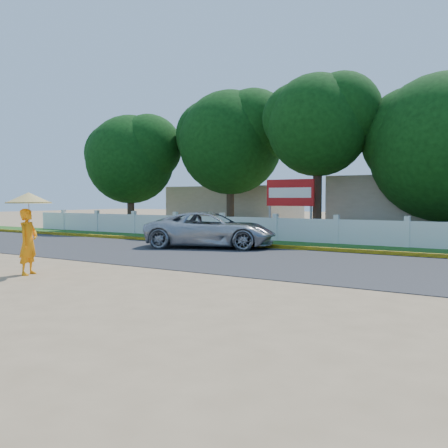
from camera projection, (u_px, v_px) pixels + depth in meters
ground at (181, 279)px, 12.60m from camera, size 120.00×120.00×0.00m
road at (265, 260)px, 16.38m from camera, size 60.00×7.00×0.02m
grass_verge at (324, 247)px, 20.79m from camera, size 60.00×3.50×0.03m
curb at (308, 248)px, 19.36m from camera, size 40.00×0.18×0.16m
fence at (336, 232)px, 21.98m from camera, size 40.00×0.10×1.10m
building_near at (437, 206)px, 26.03m from camera, size 10.00×6.00×3.20m
building_far at (235, 207)px, 33.89m from camera, size 8.00×5.00×2.80m
vehicle at (211, 230)px, 20.48m from camera, size 5.83×4.23×1.47m
monk_with_parasol at (28, 221)px, 13.19m from camera, size 1.20×1.20×2.19m
billboard at (290, 196)px, 24.31m from camera, size 2.50×0.13×2.95m
tree_row at (442, 133)px, 22.31m from camera, size 39.02×8.22×8.94m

